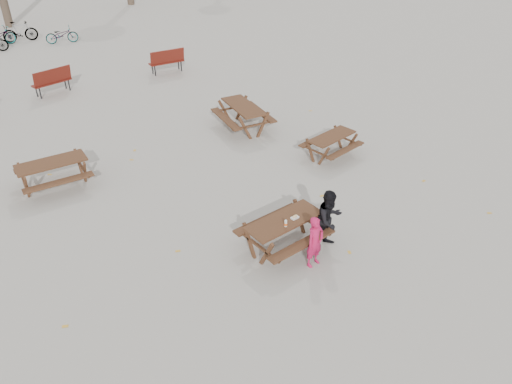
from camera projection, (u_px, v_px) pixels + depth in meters
ground at (283, 247)px, 11.42m from camera, size 80.00×80.00×0.00m
main_picnic_table at (284, 226)px, 11.10m from camera, size 1.80×1.45×0.78m
food_tray at (295, 218)px, 11.03m from camera, size 0.18×0.11×0.03m
bread_roll at (295, 216)px, 11.01m from camera, size 0.14×0.06×0.05m
soda_bottle at (286, 224)px, 10.75m from camera, size 0.07×0.07×0.17m
child at (315, 242)px, 10.60m from camera, size 0.46×0.32×1.21m
adult at (329, 220)px, 11.08m from camera, size 0.71×0.56×1.46m
picnic_table_east at (331, 146)px, 14.96m from camera, size 1.67×1.39×0.68m
picnic_table_north at (54, 174)px, 13.43m from camera, size 1.95×1.64×0.77m
picnic_table_far at (243, 117)px, 16.56m from camera, size 1.89×2.18×0.82m
park_bench_row at (24, 93)px, 18.13m from camera, size 12.59×1.98×1.03m
fallen_leaves at (236, 194)px, 13.33m from camera, size 11.00×11.00×0.01m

